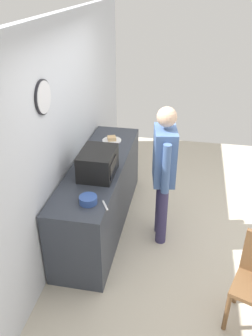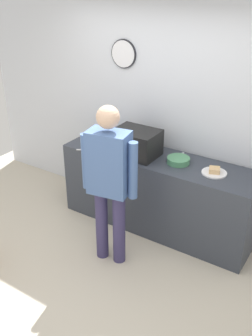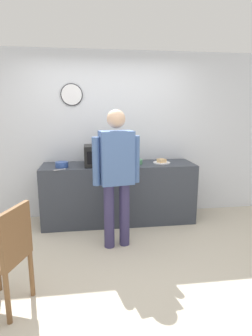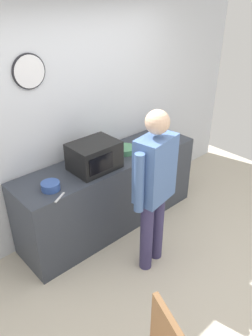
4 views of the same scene
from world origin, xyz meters
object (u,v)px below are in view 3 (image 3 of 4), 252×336
sandwich_plate (162,162)px  wooden_chair (7,253)px  salad_bowl (62,165)px  spoon_utensil (60,170)px  fork_utensil (128,161)px  microwave (102,155)px  person_standing (116,170)px  cereal_bowl (134,162)px

sandwich_plate → wooden_chair: (-1.83, -1.78, -0.40)m
salad_bowl → spoon_utensil: 0.18m
sandwich_plate → wooden_chair: bearing=-135.8°
fork_utensil → wooden_chair: size_ratio=0.18×
microwave → spoon_utensil: microwave is taller
sandwich_plate → wooden_chair: size_ratio=0.28×
microwave → person_standing: bearing=-78.9°
microwave → fork_utensil: size_ratio=2.94×
person_standing → cereal_bowl: bearing=66.3°
fork_utensil → spoon_utensil: bearing=-154.5°
person_standing → wooden_chair: bearing=-136.7°
cereal_bowl → spoon_utensil: 1.13m
sandwich_plate → salad_bowl: size_ratio=1.43×
sandwich_plate → person_standing: size_ratio=0.15×
cereal_bowl → wooden_chair: size_ratio=0.27×
salad_bowl → spoon_utensil: size_ratio=1.08×
salad_bowl → wooden_chair: bearing=-101.1°
salad_bowl → wooden_chair: (-0.33, -1.68, -0.42)m
spoon_utensil → person_standing: bearing=-35.1°
fork_utensil → spoon_utensil: 1.12m
sandwich_plate → spoon_utensil: bearing=-169.6°
salad_bowl → fork_utensil: bearing=16.9°
salad_bowl → wooden_chair: size_ratio=0.20×
spoon_utensil → cereal_bowl: bearing=15.2°
salad_bowl → spoon_utensil: (-0.01, -0.18, -0.03)m
microwave → wooden_chair: (-0.90, -1.73, -0.54)m
cereal_bowl → sandwich_plate: bearing=-2.5°
person_standing → wooden_chair: (-1.05, -0.99, -0.48)m
salad_bowl → sandwich_plate: bearing=3.7°
salad_bowl → person_standing: person_standing is taller
salad_bowl → fork_utensil: salad_bowl is taller
sandwich_plate → person_standing: bearing=-134.6°
sandwich_plate → spoon_utensil: (-1.51, -0.28, -0.02)m
microwave → person_standing: size_ratio=0.29×
microwave → fork_utensil: 0.52m
sandwich_plate → fork_utensil: bearing=157.4°
spoon_utensil → person_standing: 0.90m
person_standing → fork_utensil: bearing=74.2°
wooden_chair → cereal_bowl: bearing=52.0°
fork_utensil → microwave: bearing=-148.8°
cereal_bowl → fork_utensil: size_ratio=1.47×
microwave → fork_utensil: (0.43, 0.26, -0.15)m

